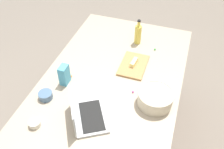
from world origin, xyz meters
TOP-DOWN VIEW (x-y plane):
  - ground_plane at (0.00, 0.00)m, footprint 12.00×12.00m
  - island_counter at (0.00, 0.00)m, footprint 1.82×1.12m
  - laptop at (0.44, -0.05)m, footprint 0.38×0.35m
  - mixing_bowl_large at (0.14, 0.38)m, footprint 0.27×0.27m
  - bottle_oil at (-0.55, 0.07)m, footprint 0.06×0.06m
  - cutting_board at (-0.21, 0.13)m, footprint 0.32×0.22m
  - butter_stick_left at (-0.22, 0.13)m, footprint 0.11×0.05m
  - ramekin_small at (0.36, -0.41)m, footprint 0.11×0.11m
  - ramekin_medium at (0.60, -0.36)m, footprint 0.08×0.08m
  - candy_bag at (0.16, -0.35)m, footprint 0.09×0.06m
  - candy_0 at (0.08, -0.33)m, footprint 0.01×0.01m
  - candy_1 at (0.09, 0.20)m, footprint 0.02×0.02m
  - candy_3 at (-0.49, 0.26)m, footprint 0.02×0.02m
  - candy_4 at (0.06, -0.36)m, footprint 0.02×0.02m

SIDE VIEW (x-z plane):
  - ground_plane at x=0.00m, z-range 0.00..0.00m
  - island_counter at x=0.00m, z-range 0.00..0.90m
  - candy_0 at x=0.08m, z-range 0.90..0.91m
  - candy_4 at x=0.06m, z-range 0.90..0.92m
  - candy_1 at x=0.09m, z-range 0.90..0.92m
  - candy_3 at x=-0.49m, z-range 0.90..0.92m
  - cutting_board at x=-0.21m, z-range 0.90..0.92m
  - ramekin_medium at x=0.60m, z-range 0.90..0.94m
  - ramekin_small at x=0.36m, z-range 0.90..0.95m
  - butter_stick_left at x=-0.22m, z-range 0.92..0.95m
  - laptop at x=0.44m, z-range 0.84..1.06m
  - mixing_bowl_large at x=0.14m, z-range 0.90..1.02m
  - candy_bag at x=0.16m, z-range 0.90..1.07m
  - bottle_oil at x=-0.55m, z-range 0.88..1.12m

